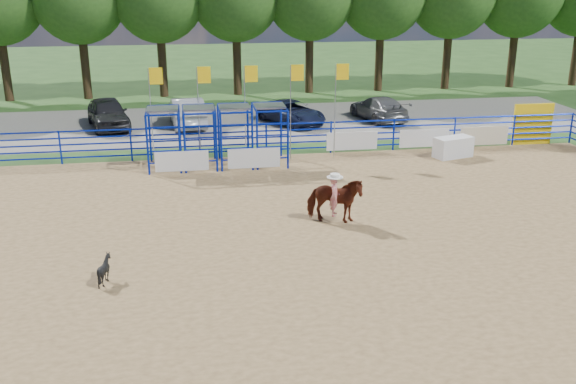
# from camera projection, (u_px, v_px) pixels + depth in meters

# --- Properties ---
(ground) EXTENTS (120.00, 120.00, 0.00)m
(ground) POSITION_uv_depth(u_px,v_px,m) (306.00, 241.00, 19.97)
(ground) COLOR #335722
(ground) RESTS_ON ground
(arena_dirt) EXTENTS (30.00, 20.00, 0.02)m
(arena_dirt) POSITION_uv_depth(u_px,v_px,m) (306.00, 241.00, 19.97)
(arena_dirt) COLOR #9B7B4D
(arena_dirt) RESTS_ON ground
(gravel_strip) EXTENTS (40.00, 10.00, 0.01)m
(gravel_strip) POSITION_uv_depth(u_px,v_px,m) (251.00, 122.00, 35.87)
(gravel_strip) COLOR gray
(gravel_strip) RESTS_ON ground
(announcer_table) EXTENTS (1.88, 1.27, 0.92)m
(announcer_table) POSITION_uv_depth(u_px,v_px,m) (453.00, 147.00, 28.92)
(announcer_table) COLOR silver
(announcer_table) RESTS_ON arena_dirt
(horse_and_rider) EXTENTS (2.04, 1.38, 2.37)m
(horse_and_rider) POSITION_uv_depth(u_px,v_px,m) (334.00, 198.00, 21.14)
(horse_and_rider) COLOR #612413
(horse_and_rider) RESTS_ON arena_dirt
(calf) EXTENTS (0.90, 0.88, 0.75)m
(calf) POSITION_uv_depth(u_px,v_px,m) (105.00, 270.00, 17.14)
(calf) COLOR black
(calf) RESTS_ON arena_dirt
(car_a) EXTENTS (2.93, 4.96, 1.58)m
(car_a) POSITION_uv_depth(u_px,v_px,m) (108.00, 113.00, 34.44)
(car_a) COLOR black
(car_a) RESTS_ON gravel_strip
(car_b) EXTENTS (2.12, 4.87, 1.56)m
(car_b) POSITION_uv_depth(u_px,v_px,m) (187.00, 112.00, 34.77)
(car_b) COLOR gray
(car_b) RESTS_ON gravel_strip
(car_c) EXTENTS (3.79, 4.97, 1.25)m
(car_c) POSITION_uv_depth(u_px,v_px,m) (292.00, 112.00, 35.40)
(car_c) COLOR #161C38
(car_c) RESTS_ON gravel_strip
(car_d) EXTENTS (2.70, 4.89, 1.34)m
(car_d) POSITION_uv_depth(u_px,v_px,m) (379.00, 108.00, 36.26)
(car_d) COLOR #545457
(car_d) RESTS_ON gravel_strip
(perimeter_fence) EXTENTS (30.10, 20.10, 1.50)m
(perimeter_fence) POSITION_uv_depth(u_px,v_px,m) (306.00, 219.00, 19.73)
(perimeter_fence) COLOR #0821B5
(perimeter_fence) RESTS_ON ground
(chute_assembly) EXTENTS (19.32, 2.41, 4.20)m
(chute_assembly) POSITION_uv_depth(u_px,v_px,m) (226.00, 137.00, 27.55)
(chute_assembly) COLOR #0821B5
(chute_assembly) RESTS_ON ground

